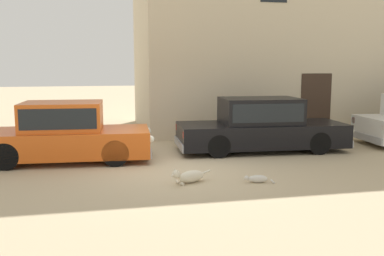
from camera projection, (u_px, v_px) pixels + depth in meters
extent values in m
plane|color=tan|center=(169.00, 168.00, 10.24)|extent=(80.00, 80.00, 0.00)
cube|color=#D15619|center=(65.00, 143.00, 10.90)|extent=(4.24, 1.96, 0.64)
cube|color=#D15619|center=(62.00, 116.00, 10.80)|extent=(2.00, 1.58, 0.70)
cube|color=black|center=(62.00, 116.00, 10.80)|extent=(1.84, 1.59, 0.49)
cube|color=#999BA0|center=(148.00, 149.00, 11.24)|extent=(0.23, 1.66, 0.20)
sphere|color=silver|center=(147.00, 131.00, 11.84)|extent=(0.20, 0.20, 0.20)
sphere|color=silver|center=(150.00, 139.00, 10.54)|extent=(0.20, 0.20, 0.20)
cylinder|color=black|center=(116.00, 142.00, 11.84)|extent=(0.65, 0.24, 0.64)
cylinder|color=black|center=(115.00, 153.00, 10.38)|extent=(0.65, 0.24, 0.64)
cylinder|color=black|center=(21.00, 145.00, 11.47)|extent=(0.65, 0.24, 0.64)
cylinder|color=black|center=(5.00, 156.00, 10.01)|extent=(0.65, 0.24, 0.64)
cube|color=black|center=(261.00, 134.00, 12.23)|extent=(4.70, 1.94, 0.63)
cube|color=black|center=(260.00, 111.00, 12.13)|extent=(2.20, 1.56, 0.71)
cube|color=black|center=(260.00, 110.00, 12.13)|extent=(2.03, 1.58, 0.49)
cube|color=#999BA0|center=(337.00, 139.00, 12.62)|extent=(0.21, 1.65, 0.20)
cube|color=#999BA0|center=(180.00, 144.00, 11.90)|extent=(0.21, 1.65, 0.20)
sphere|color=silver|center=(328.00, 124.00, 13.22)|extent=(0.20, 0.20, 0.20)
sphere|color=silver|center=(350.00, 131.00, 11.93)|extent=(0.20, 0.20, 0.20)
cube|color=red|center=(177.00, 127.00, 12.55)|extent=(0.05, 0.18, 0.18)
cube|color=red|center=(184.00, 135.00, 11.15)|extent=(0.05, 0.18, 0.18)
cylinder|color=black|center=(297.00, 134.00, 13.20)|extent=(0.62, 0.23, 0.61)
cylinder|color=black|center=(319.00, 143.00, 11.75)|extent=(0.62, 0.23, 0.61)
cylinder|color=black|center=(207.00, 137.00, 12.76)|extent=(0.62, 0.23, 0.61)
cylinder|color=black|center=(219.00, 146.00, 11.31)|extent=(0.62, 0.23, 0.61)
cube|color=#999BA0|center=(366.00, 137.00, 12.96)|extent=(0.24, 1.76, 0.20)
cube|color=red|center=(354.00, 120.00, 13.66)|extent=(0.05, 0.18, 0.18)
cube|color=red|center=(382.00, 127.00, 12.14)|extent=(0.05, 0.18, 0.18)
cylinder|color=black|center=(378.00, 131.00, 13.86)|extent=(0.65, 0.24, 0.64)
cube|color=beige|center=(342.00, 33.00, 17.43)|extent=(16.11, 5.17, 7.28)
cube|color=#38281E|center=(316.00, 105.00, 14.78)|extent=(1.10, 0.02, 2.10)
cylinder|color=beige|center=(182.00, 184.00, 8.78)|extent=(0.09, 0.12, 0.06)
cylinder|color=beige|center=(178.00, 182.00, 8.89)|extent=(0.09, 0.12, 0.06)
ellipsoid|color=beige|center=(191.00, 176.00, 8.98)|extent=(0.65, 0.46, 0.25)
sphere|color=beige|center=(176.00, 174.00, 8.75)|extent=(0.17, 0.17, 0.17)
cone|color=beige|center=(173.00, 176.00, 8.71)|extent=(0.12, 0.12, 0.09)
cone|color=beige|center=(178.00, 171.00, 8.70)|extent=(0.08, 0.08, 0.08)
cone|color=beige|center=(175.00, 170.00, 8.78)|extent=(0.08, 0.08, 0.08)
cylinder|color=beige|center=(206.00, 172.00, 9.19)|extent=(0.22, 0.13, 0.09)
ellipsoid|color=beige|center=(258.00, 179.00, 8.97)|extent=(0.43, 0.20, 0.16)
sphere|color=beige|center=(247.00, 178.00, 8.95)|extent=(0.10, 0.10, 0.10)
cone|color=beige|center=(247.00, 176.00, 8.92)|extent=(0.04, 0.04, 0.04)
cone|color=beige|center=(246.00, 176.00, 8.97)|extent=(0.04, 0.04, 0.04)
cylinder|color=beige|center=(273.00, 181.00, 8.98)|extent=(0.06, 0.22, 0.04)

